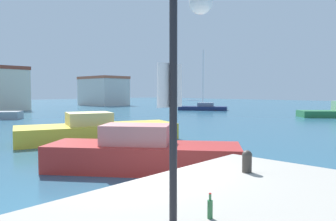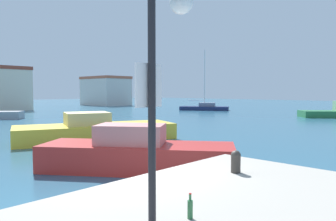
{
  "view_description": "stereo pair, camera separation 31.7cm",
  "coord_description": "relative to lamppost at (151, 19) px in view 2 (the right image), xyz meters",
  "views": [
    {
      "loc": [
        -4.77,
        -5.5,
        2.75
      ],
      "look_at": [
        16.02,
        13.96,
        1.06
      ],
      "focal_mm": 34.79,
      "sensor_mm": 36.0,
      "label": 1
    },
    {
      "loc": [
        -4.55,
        -5.73,
        2.75
      ],
      "look_at": [
        16.02,
        13.96,
        1.06
      ],
      "focal_mm": 34.79,
      "sensor_mm": 36.0,
      "label": 2
    }
  ],
  "objects": [
    {
      "name": "sailboat_navy_far_left",
      "position": [
        34.78,
        25.65,
        -3.23
      ],
      "size": [
        5.46,
        7.16,
        8.68
      ],
      "color": "#19234C",
      "rests_on": "water"
    },
    {
      "name": "lamppost",
      "position": [
        0.0,
        0.0,
        0.0
      ],
      "size": [
        1.45,
        0.33,
        4.12
      ],
      "color": "black",
      "rests_on": "pier_quay"
    },
    {
      "name": "bottle",
      "position": [
        0.48,
        -0.24,
        -2.48
      ],
      "size": [
        0.07,
        0.07,
        0.35
      ],
      "color": "#2D6B3D",
      "rests_on": "pier_quay"
    },
    {
      "name": "motorboat_yellow_inner_mooring",
      "position": [
        7.48,
        12.52,
        -3.11
      ],
      "size": [
        9.11,
        5.88,
        1.58
      ],
      "color": "gold",
      "rests_on": "water"
    },
    {
      "name": "motorboat_red_center_channel",
      "position": [
        4.48,
        5.51,
        -3.07
      ],
      "size": [
        5.51,
        6.55,
        1.6
      ],
      "color": "#B22823",
      "rests_on": "water"
    },
    {
      "name": "warehouse_block",
      "position": [
        34.98,
        50.25,
        -0.82
      ],
      "size": [
        6.15,
        9.21,
        5.63
      ],
      "color": "beige",
      "rests_on": "ground"
    },
    {
      "name": "water",
      "position": [
        16.72,
        22.73,
        -3.65
      ],
      "size": [
        160.0,
        160.0,
        0.0
      ],
      "primitive_type": "plane",
      "color": "#285670",
      "rests_on": "ground"
    },
    {
      "name": "mooring_bollard",
      "position": [
        3.07,
        0.67,
        -2.36
      ],
      "size": [
        0.21,
        0.21,
        0.47
      ],
      "color": "#38332D",
      "rests_on": "pier_quay"
    }
  ]
}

